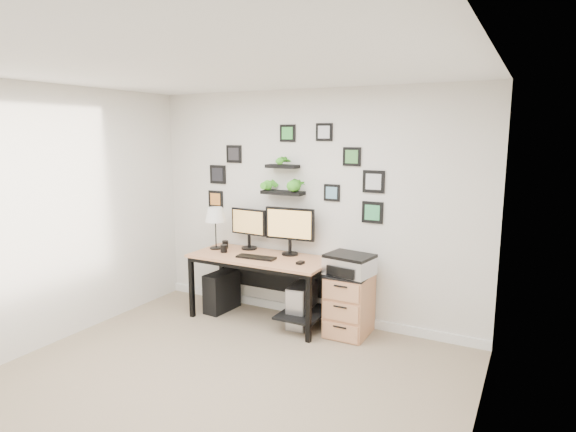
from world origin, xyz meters
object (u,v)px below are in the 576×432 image
Objects in this scene: pc_tower_grey at (302,305)px; printer at (349,264)px; desk at (265,266)px; monitor_left at (249,226)px; table_lamp at (215,216)px; mug at (224,249)px; monitor_right at (290,227)px; file_cabinet at (349,304)px; pc_tower_black at (222,291)px.

printer is (0.56, -0.03, 0.54)m from pc_tower_grey.
pc_tower_grey is 0.95× the size of printer.
printer is at bearing 0.83° from desk.
monitor_left is 0.41m from table_lamp.
monitor_left is 0.40m from mug.
printer is at bearing 3.60° from mug.
table_lamp is 1.02× the size of pc_tower_grey.
desk is 0.87m from table_lamp.
monitor_left is 0.95× the size of printer.
monitor_right is 6.54× the size of mug.
mug reaches higher than file_cabinet.
file_cabinet is at bearing 6.30° from pc_tower_black.
monitor_right is 1.17× the size of table_lamp.
printer is at bearing -0.41° from table_lamp.
pc_tower_grey is 0.78m from printer.
desk is at bearing -2.23° from table_lamp.
monitor_left is (-0.33, 0.19, 0.41)m from desk.
printer is (0.01, -0.04, 0.44)m from file_cabinet.
pc_tower_black is at bearing -178.04° from file_cabinet.
monitor_right reaches higher than monitor_left.
table_lamp reaches higher than printer.
pc_tower_black is (-0.84, -0.17, -0.84)m from monitor_right.
pc_tower_grey is at bearing 0.76° from table_lamp.
printer is (1.70, -0.01, -0.38)m from table_lamp.
monitor_right is 1.14× the size of printer.
table_lamp is at bearing 179.59° from printer.
mug is (0.19, -0.11, -0.36)m from table_lamp.
table_lamp is 0.42m from mug.
file_cabinet is 1.30× the size of printer.
desk is 0.53m from monitor_right.
file_cabinet is 0.44m from printer.
pc_tower_grey is at bearing 7.32° from mug.
mug is 1.52m from printer.
desk reaches higher than file_cabinet.
printer reaches higher than mug.
monitor_right reaches higher than desk.
file_cabinet is (1.51, 0.14, -0.46)m from mug.
monitor_left is 0.73× the size of file_cabinet.
monitor_right is at bearing -2.30° from monitor_left.
pc_tower_black is 0.70× the size of file_cabinet.
mug is at bearing -121.75° from monitor_left.
desk is 0.56m from monitor_left.
pc_tower_black is 1.06m from pc_tower_grey.
table_lamp reaches higher than pc_tower_black.
table_lamp is (-0.92, -0.14, 0.08)m from monitor_right.
table_lamp is (-0.36, -0.17, 0.12)m from monitor_left.
table_lamp is 0.97× the size of printer.
monitor_right is 0.88m from pc_tower_grey.
monitor_right is 1.25× the size of pc_tower_black.
printer is (1.62, 0.01, 0.54)m from pc_tower_black.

